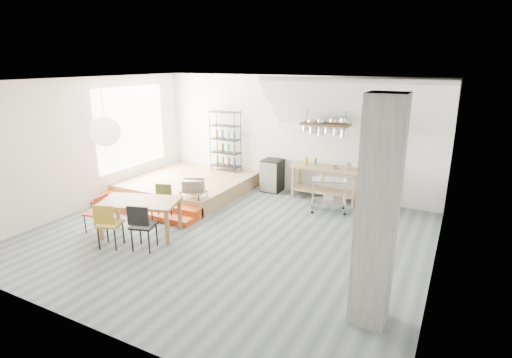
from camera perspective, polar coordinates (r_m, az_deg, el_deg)
The scene contains 26 objects.
floor at distance 8.60m, azimuth -4.14°, elevation -8.02°, with size 8.00×8.00×0.00m, color #515C5D.
wall_back at distance 11.12m, azimuth 5.25°, elevation 6.28°, with size 8.00×0.04×3.20m, color silver.
wall_left at distance 10.69m, azimuth -22.95°, elevation 4.63°, with size 0.04×7.00×3.20m, color silver.
wall_right at distance 6.91m, azimuth 25.09°, elevation -1.60°, with size 0.04×7.00×3.20m, color silver.
ceiling at distance 7.83m, azimuth -4.63°, elevation 13.81°, with size 8.00×7.00×0.02m, color white.
slope_ceiling at distance 9.86m, azimuth 13.86°, elevation 10.15°, with size 4.40×1.80×0.15m, color white.
window_pane at distance 11.64m, azimuth -17.34°, elevation 7.06°, with size 0.02×2.50×2.20m, color white.
platform at distance 11.41m, azimuth -9.59°, elevation -0.87°, with size 3.00×3.00×0.40m, color #A27F51.
step_lower at distance 10.06m, azimuth -16.25°, elevation -4.51°, with size 3.00×0.35×0.13m, color #C84217.
step_upper at distance 10.27m, azimuth -14.94°, elevation -3.57°, with size 3.00×0.35×0.27m, color #C84217.
concrete_column at distance 5.55m, azimuth 16.94°, elevation -4.95°, with size 0.50×0.50×3.20m, color slate.
kitchen_counter at distance 10.65m, azimuth 9.85°, elevation 0.27°, with size 1.80×0.60×0.91m.
stove at distance 10.39m, azimuth 17.17°, elevation -1.51°, with size 0.60×0.60×1.18m.
pot_rack at distance 10.14m, azimuth 9.97°, elevation 7.27°, with size 1.20×0.50×1.43m.
wire_shelving at distance 11.81m, azimuth -4.39°, elevation 5.56°, with size 0.88×0.38×1.80m.
microwave_shelf at distance 9.72m, azimuth -8.92°, elevation -1.77°, with size 0.60×0.40×0.16m.
paper_lantern at distance 8.62m, azimuth -20.74°, elevation 6.36°, with size 0.60×0.60×0.60m, color white.
dining_table at distance 8.73m, azimuth -16.27°, elevation -3.48°, with size 1.81×1.38×0.76m.
chair_mustard at distance 8.32m, azimuth -20.45°, elevation -5.74°, with size 0.55×0.55×0.94m.
chair_black at distance 8.01m, azimuth -16.06°, elevation -6.09°, with size 0.55×0.55×0.96m.
chair_olive at distance 9.32m, azimuth -13.25°, elevation -2.96°, with size 0.50×0.50×0.88m.
chair_red at distance 9.23m, azimuth -21.77°, elevation -4.16°, with size 0.45×0.45×0.82m.
rolling_cart at distance 9.84m, azimuth 10.41°, elevation -1.66°, with size 0.94×0.72×0.83m.
mini_fridge at distance 11.29m, azimuth 2.35°, elevation 0.53°, with size 0.54×0.54×0.91m, color black.
microwave at distance 9.67m, azimuth -8.96°, elevation -0.90°, with size 0.49×0.33×0.27m, color beige.
bowl at distance 10.45m, azimuth 11.33°, elevation 1.63°, with size 0.22×0.22×0.05m, color silver.
Camera 1 is at (4.16, -6.62, 3.57)m, focal length 28.00 mm.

